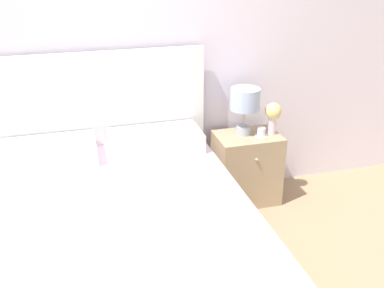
% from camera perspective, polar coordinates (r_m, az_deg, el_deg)
% --- Properties ---
extents(ground_plane, '(12.00, 12.00, 0.00)m').
position_cam_1_polar(ground_plane, '(3.82, -10.85, -7.75)').
color(ground_plane, tan).
extents(wall_back, '(8.00, 0.06, 2.60)m').
position_cam_1_polar(wall_back, '(3.40, -12.68, 11.88)').
color(wall_back, white).
rests_on(wall_back, ground_plane).
extents(bed, '(1.64, 2.13, 1.29)m').
position_cam_1_polar(bed, '(2.82, -9.29, -12.58)').
color(bed, white).
rests_on(bed, ground_plane).
extents(nightstand, '(0.51, 0.38, 0.59)m').
position_cam_1_polar(nightstand, '(3.73, 6.91, -3.04)').
color(nightstand, tan).
rests_on(nightstand, ground_plane).
extents(table_lamp, '(0.23, 0.23, 0.38)m').
position_cam_1_polar(table_lamp, '(3.53, 6.75, 5.33)').
color(table_lamp, '#A8B2BC').
rests_on(table_lamp, nightstand).
extents(flower_vase, '(0.13, 0.13, 0.26)m').
position_cam_1_polar(flower_vase, '(3.61, 10.27, 3.73)').
color(flower_vase, silver).
rests_on(flower_vase, nightstand).
extents(teacup, '(0.10, 0.10, 0.07)m').
position_cam_1_polar(teacup, '(3.59, 8.77, 1.45)').
color(teacup, white).
rests_on(teacup, nightstand).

